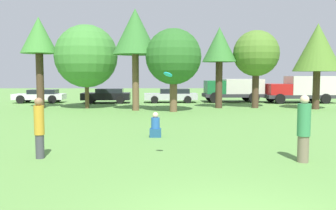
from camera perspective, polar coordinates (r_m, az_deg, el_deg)
name	(u,v)px	position (r m, az deg, el deg)	size (l,w,h in m)	color
person_thrower	(39,127)	(10.72, -19.93, -3.33)	(0.28, 0.28, 1.74)	#3F3F47
person_catcher	(304,128)	(10.31, 20.92, -3.53)	(0.35, 0.35, 1.83)	#726651
frisbee	(168,74)	(9.38, 0.00, 4.92)	(0.26, 0.23, 0.17)	#19B2D8
bystander_sitting	(155,127)	(13.64, -2.03, -3.53)	(0.44, 0.36, 0.96)	navy
tree_0	(39,38)	(27.11, -20.00, 10.07)	(2.56, 2.56, 6.48)	#473323
tree_1	(86,56)	(26.10, -12.97, 7.62)	(4.45, 4.45, 5.94)	brown
tree_2	(135,33)	(24.14, -5.28, 11.43)	(3.03, 3.03, 6.77)	brown
tree_3	(173,57)	(23.08, 0.88, 7.70)	(3.61, 3.61, 5.37)	brown
tree_4	(219,47)	(26.00, 8.24, 9.24)	(2.46, 2.46, 5.79)	#473323
tree_5	(256,54)	(26.63, 13.94, 7.95)	(3.30, 3.30, 5.60)	#473323
tree_6	(318,48)	(26.91, 22.86, 8.41)	(3.29, 3.29, 5.93)	#473323
parked_car_white	(40,95)	(32.59, -19.77, 1.45)	(4.30, 2.12, 1.14)	silver
parked_car_black	(107,95)	(30.80, -9.76, 1.57)	(4.16, 2.15, 1.24)	black
parked_car_silver	(172,95)	(30.91, 0.57, 1.58)	(4.62, 2.02, 1.20)	#B2B2B7
delivery_truck_green	(234,89)	(31.96, 10.51, 2.59)	(5.48, 2.69, 2.03)	#2D2D33
delivery_truck_red	(302,88)	(32.72, 20.73, 2.51)	(6.29, 2.70, 2.30)	#2D2D33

